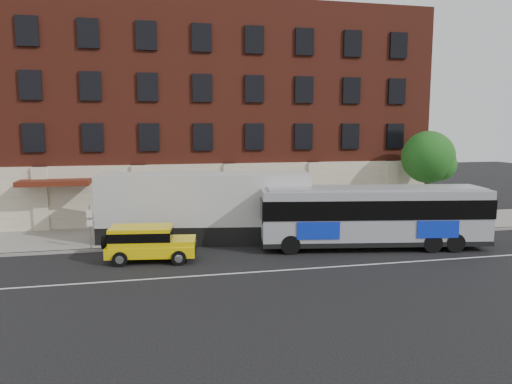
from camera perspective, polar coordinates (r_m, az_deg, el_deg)
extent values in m
plane|color=black|center=(22.32, 2.02, -9.62)|extent=(120.00, 120.00, 0.00)
cube|color=gray|center=(30.81, -2.22, -4.62)|extent=(60.00, 6.00, 0.15)
cube|color=gray|center=(27.94, -1.10, -5.90)|extent=(60.00, 0.25, 0.15)
cube|color=silver|center=(22.78, 1.69, -9.24)|extent=(60.00, 0.12, 0.01)
cube|color=maroon|center=(38.02, -4.48, 9.19)|extent=(30.00, 10.00, 15.00)
cube|color=beige|center=(33.22, -3.12, -0.09)|extent=(30.00, 0.35, 4.00)
cube|color=#4E1A0E|center=(32.29, -22.51, 1.07)|extent=(4.20, 2.20, 0.30)
cube|color=beige|center=(33.34, -23.89, -0.71)|extent=(0.90, 0.55, 4.00)
cube|color=beige|center=(32.68, -13.53, -0.42)|extent=(0.90, 0.55, 4.00)
cube|color=beige|center=(33.12, -3.10, -0.11)|extent=(0.90, 0.55, 4.00)
cube|color=beige|center=(34.61, 6.75, 0.18)|extent=(0.90, 0.55, 4.00)
cube|color=beige|center=(37.02, 15.55, 0.44)|extent=(0.90, 0.55, 4.00)
cube|color=black|center=(33.26, -24.61, 5.81)|extent=(1.30, 0.20, 1.80)
cube|color=black|center=(32.72, -18.58, 6.08)|extent=(1.30, 0.20, 1.80)
cube|color=black|center=(32.54, -12.41, 6.30)|extent=(1.30, 0.20, 1.80)
cube|color=black|center=(32.75, -6.23, 6.44)|extent=(1.30, 0.20, 1.80)
cube|color=black|center=(33.32, -0.20, 6.50)|extent=(1.30, 0.20, 1.80)
cube|color=black|center=(34.24, 5.56, 6.50)|extent=(1.30, 0.20, 1.80)
cube|color=black|center=(35.49, 10.98, 6.43)|extent=(1.30, 0.20, 1.80)
cube|color=black|center=(37.02, 15.98, 6.33)|extent=(1.30, 0.20, 1.80)
cube|color=black|center=(33.34, -24.93, 11.30)|extent=(1.30, 0.20, 1.80)
cube|color=black|center=(32.80, -18.82, 11.67)|extent=(1.30, 0.20, 1.80)
cube|color=black|center=(32.63, -12.57, 11.92)|extent=(1.30, 0.20, 1.80)
cube|color=black|center=(32.84, -6.32, 12.03)|extent=(1.30, 0.20, 1.80)
cube|color=black|center=(33.41, -0.21, 12.00)|extent=(1.30, 0.20, 1.80)
cube|color=black|center=(34.33, 5.63, 11.85)|extent=(1.30, 0.20, 1.80)
cube|color=black|center=(35.57, 11.11, 11.59)|extent=(1.30, 0.20, 1.80)
cube|color=black|center=(37.10, 16.16, 11.27)|extent=(1.30, 0.20, 1.80)
cube|color=black|center=(33.74, -25.25, 16.72)|extent=(1.30, 0.20, 1.80)
cube|color=black|center=(33.20, -19.07, 17.18)|extent=(1.30, 0.20, 1.80)
cube|color=black|center=(33.03, -12.74, 17.46)|extent=(1.30, 0.20, 1.80)
cube|color=black|center=(33.24, -6.40, 17.54)|extent=(1.30, 0.20, 1.80)
cube|color=black|center=(33.80, -0.21, 17.41)|extent=(1.30, 0.20, 1.80)
cube|color=black|center=(34.71, 5.71, 17.12)|extent=(1.30, 0.20, 1.80)
cube|color=black|center=(35.94, 11.25, 16.69)|extent=(1.30, 0.20, 1.80)
cube|color=black|center=(37.45, 16.35, 16.16)|extent=(1.30, 0.20, 1.80)
cube|color=black|center=(33.16, -21.30, -1.32)|extent=(2.60, 0.15, 2.80)
cube|color=black|center=(32.78, -10.88, -1.03)|extent=(2.60, 0.15, 2.80)
cube|color=black|center=(33.48, -0.57, -0.71)|extent=(2.60, 0.15, 2.80)
cube|color=black|center=(35.21, 9.03, -0.39)|extent=(2.60, 0.15, 2.80)
cylinder|color=slate|center=(27.53, -18.85, -4.02)|extent=(0.07, 0.07, 2.50)
cube|color=silver|center=(27.23, -18.96, -2.43)|extent=(0.30, 0.03, 0.40)
cube|color=silver|center=(27.32, -18.91, -3.47)|extent=(0.30, 0.03, 0.35)
cylinder|color=#3A271D|center=(35.90, 19.32, -0.74)|extent=(0.32, 0.32, 3.00)
sphere|color=#164F16|center=(35.62, 19.53, 3.88)|extent=(3.60, 3.60, 3.60)
sphere|color=#164F16|center=(35.69, 20.78, 3.03)|extent=(2.20, 2.20, 2.20)
sphere|color=#164F16|center=(35.67, 18.34, 3.30)|extent=(2.00, 2.00, 2.00)
cube|color=gray|center=(27.37, 13.62, -2.68)|extent=(12.52, 4.58, 2.91)
cube|color=black|center=(27.64, 13.53, -5.45)|extent=(12.58, 4.64, 0.26)
cube|color=gray|center=(27.14, 13.72, 0.45)|extent=(11.86, 4.18, 0.12)
cube|color=black|center=(27.29, 13.65, -1.68)|extent=(12.61, 4.68, 1.02)
cube|color=#0C27B7|center=(25.47, 7.33, -4.53)|extent=(2.22, 0.42, 0.92)
cube|color=#0C27B7|center=(29.68, 18.56, -3.13)|extent=(2.22, 0.42, 0.92)
cylinder|color=black|center=(25.58, 4.06, -6.19)|extent=(1.06, 0.47, 1.02)
cylinder|color=black|center=(27.81, 3.48, -5.06)|extent=(1.06, 0.47, 1.02)
cylinder|color=black|center=(27.53, 19.97, -5.65)|extent=(1.06, 0.47, 1.02)
cylinder|color=black|center=(29.61, 18.24, -4.65)|extent=(1.06, 0.47, 1.02)
cylinder|color=black|center=(28.02, 22.29, -5.53)|extent=(1.06, 0.47, 1.02)
cylinder|color=black|center=(30.07, 20.43, -4.56)|extent=(1.06, 0.47, 1.02)
cube|color=yellow|center=(24.84, -12.11, -6.60)|extent=(4.51, 2.37, 0.54)
cube|color=yellow|center=(24.75, -13.30, -4.98)|extent=(3.18, 2.15, 0.90)
cube|color=black|center=(24.74, -13.30, -4.88)|extent=(3.22, 2.19, 0.45)
cube|color=yellow|center=(24.59, -8.70, -5.69)|extent=(1.57, 1.87, 0.27)
cube|color=black|center=(24.64, -7.07, -6.49)|extent=(0.25, 1.43, 0.49)
cylinder|color=black|center=(25.15, -17.34, -5.66)|extent=(0.29, 0.70, 0.68)
cylinder|color=black|center=(23.91, -9.04, -7.64)|extent=(0.75, 0.35, 0.72)
cylinder|color=silver|center=(23.91, -9.04, -7.64)|extent=(0.43, 0.32, 0.39)
cylinder|color=black|center=(25.60, -8.74, -6.60)|extent=(0.75, 0.35, 0.72)
cylinder|color=silver|center=(25.60, -8.74, -6.60)|extent=(0.43, 0.32, 0.39)
cylinder|color=black|center=(24.28, -15.65, -7.59)|extent=(0.75, 0.35, 0.72)
cylinder|color=silver|center=(24.28, -15.65, -7.59)|extent=(0.43, 0.32, 0.39)
cylinder|color=black|center=(25.95, -14.91, -6.58)|extent=(0.75, 0.35, 0.72)
cylinder|color=silver|center=(25.95, -14.91, -6.58)|extent=(0.43, 0.32, 0.39)
cube|color=black|center=(28.34, -5.98, -4.77)|extent=(12.18, 4.43, 1.09)
cube|color=beige|center=(27.98, -6.04, -0.78)|extent=(12.19, 4.47, 2.89)
cylinder|color=black|center=(27.88, -15.39, -5.32)|extent=(1.03, 0.45, 1.00)
cylinder|color=black|center=(30.06, -14.43, -4.35)|extent=(1.03, 0.45, 1.00)
cylinder|color=black|center=(27.64, -12.96, -5.35)|extent=(1.03, 0.45, 1.00)
cylinder|color=black|center=(29.84, -12.18, -4.37)|extent=(1.03, 0.45, 1.00)
cylinder|color=black|center=(27.23, 0.82, -5.35)|extent=(1.03, 0.45, 1.00)
cylinder|color=black|center=(29.46, 0.56, -4.34)|extent=(1.03, 0.45, 1.00)
cylinder|color=black|center=(27.33, 3.33, -5.31)|extent=(1.03, 0.45, 1.00)
cylinder|color=black|center=(29.55, 2.88, -4.32)|extent=(1.03, 0.45, 1.00)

